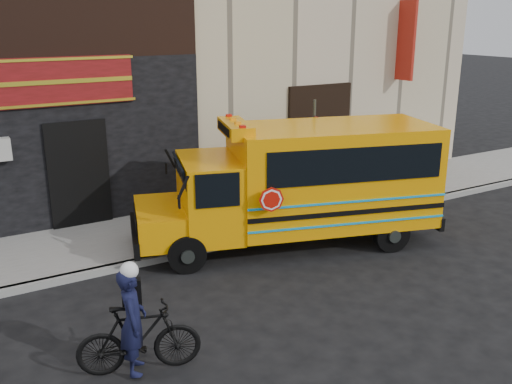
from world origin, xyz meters
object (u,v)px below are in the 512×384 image
Objects in this scene: school_bus at (304,181)px; cyclist at (133,324)px; sign_pole at (313,157)px; bicycle at (139,338)px.

school_bus reaches higher than cyclist.
sign_pole is 7.29m from cyclist.
bicycle is at bearing -54.62° from cyclist.
school_bus is 1.42m from sign_pole.
school_bus is 2.29× the size of sign_pole.
school_bus reaches higher than bicycle.
cyclist is (-6.03, -3.99, -0.92)m from sign_pole.
sign_pole is 1.73× the size of bicycle.
sign_pole is 7.25m from bicycle.
sign_pole reaches higher than cyclist.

